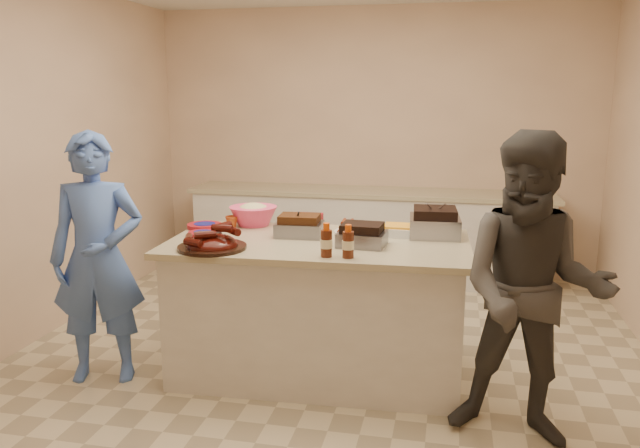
% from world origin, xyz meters
% --- Properties ---
extents(room, '(4.50, 5.00, 2.70)m').
position_xyz_m(room, '(0.00, 0.00, 0.00)').
color(room, beige).
rests_on(room, ground).
extents(back_counter, '(3.60, 0.64, 0.90)m').
position_xyz_m(back_counter, '(0.00, 2.20, 0.45)').
color(back_counter, silver).
rests_on(back_counter, ground).
extents(island, '(1.97, 1.09, 0.91)m').
position_xyz_m(island, '(-0.03, -0.07, 0.00)').
color(island, silver).
rests_on(island, ground).
extents(rib_platter, '(0.52, 0.52, 0.17)m').
position_xyz_m(rib_platter, '(-0.62, -0.42, 0.91)').
color(rib_platter, '#470C06').
rests_on(rib_platter, island).
extents(pulled_pork_tray, '(0.32, 0.25, 0.09)m').
position_xyz_m(pulled_pork_tray, '(-0.18, 0.03, 0.91)').
color(pulled_pork_tray, '#47230F').
rests_on(pulled_pork_tray, island).
extents(brisket_tray, '(0.31, 0.26, 0.09)m').
position_xyz_m(brisket_tray, '(0.27, -0.14, 0.91)').
color(brisket_tray, black).
rests_on(brisket_tray, island).
extents(roasting_pan, '(0.35, 0.35, 0.13)m').
position_xyz_m(roasting_pan, '(0.70, 0.22, 0.91)').
color(roasting_pan, gray).
rests_on(roasting_pan, island).
extents(coleslaw_bowl, '(0.36, 0.36, 0.23)m').
position_xyz_m(coleslaw_bowl, '(-0.59, 0.30, 0.91)').
color(coleslaw_bowl, '#FF4377').
rests_on(coleslaw_bowl, island).
extents(sausage_plate, '(0.32, 0.32, 0.05)m').
position_xyz_m(sausage_plate, '(0.18, 0.19, 0.91)').
color(sausage_plate, silver).
rests_on(sausage_plate, island).
extents(mac_cheese_dish, '(0.29, 0.21, 0.08)m').
position_xyz_m(mac_cheese_dish, '(0.50, 0.20, 0.91)').
color(mac_cheese_dish, '#FAA921').
rests_on(mac_cheese_dish, island).
extents(bbq_bottle_a, '(0.07, 0.07, 0.20)m').
position_xyz_m(bbq_bottle_a, '(0.10, -0.45, 0.91)').
color(bbq_bottle_a, '#461B0D').
rests_on(bbq_bottle_a, island).
extents(bbq_bottle_b, '(0.07, 0.07, 0.20)m').
position_xyz_m(bbq_bottle_b, '(0.23, -0.45, 0.91)').
color(bbq_bottle_b, '#461B0D').
rests_on(bbq_bottle_b, island).
extents(mustard_bottle, '(0.05, 0.05, 0.13)m').
position_xyz_m(mustard_bottle, '(-0.20, -0.02, 0.91)').
color(mustard_bottle, '#EDA313').
rests_on(mustard_bottle, island).
extents(sauce_bowl, '(0.15, 0.05, 0.15)m').
position_xyz_m(sauce_bowl, '(-0.09, 0.18, 0.91)').
color(sauce_bowl, silver).
rests_on(sauce_bowl, island).
extents(plate_stack_large, '(0.25, 0.25, 0.03)m').
position_xyz_m(plate_stack_large, '(-0.90, 0.14, 0.91)').
color(plate_stack_large, maroon).
rests_on(plate_stack_large, island).
extents(plate_stack_small, '(0.20, 0.20, 0.03)m').
position_xyz_m(plate_stack_small, '(-0.82, -0.09, 0.91)').
color(plate_stack_small, maroon).
rests_on(plate_stack_small, island).
extents(plastic_cup, '(0.09, 0.09, 0.09)m').
position_xyz_m(plastic_cup, '(-0.71, 0.18, 0.91)').
color(plastic_cup, '#AD4617').
rests_on(plastic_cup, island).
extents(basket_stack, '(0.20, 0.15, 0.10)m').
position_xyz_m(basket_stack, '(-0.18, 0.31, 0.91)').
color(basket_stack, maroon).
rests_on(basket_stack, island).
extents(guest_blue, '(1.04, 1.73, 0.39)m').
position_xyz_m(guest_blue, '(-1.40, -0.43, 0.00)').
color(guest_blue, '#4A6FC7').
rests_on(guest_blue, ground).
extents(guest_gray, '(1.05, 1.77, 0.63)m').
position_xyz_m(guest_gray, '(1.24, -0.64, 0.00)').
color(guest_gray, '#43403C').
rests_on(guest_gray, ground).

